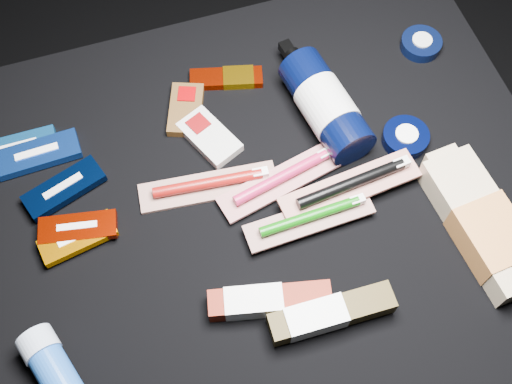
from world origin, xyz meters
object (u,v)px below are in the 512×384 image
object	(u,v)px
bodywash_bottle	(484,226)
toothpaste_carton_red	(264,301)
deodorant_stick	(54,371)
lotion_bottle	(326,105)

from	to	relation	value
bodywash_bottle	toothpaste_carton_red	size ratio (longest dim) A/B	1.41
toothpaste_carton_red	deodorant_stick	bearing A→B (deg)	-165.88
lotion_bottle	deodorant_stick	size ratio (longest dim) A/B	1.85
bodywash_bottle	deodorant_stick	world-z (taller)	same
lotion_bottle	bodywash_bottle	world-z (taller)	lotion_bottle
lotion_bottle	deodorant_stick	world-z (taller)	lotion_bottle
deodorant_stick	lotion_bottle	bearing A→B (deg)	11.28
bodywash_bottle	deodorant_stick	xyz separation A→B (m)	(-0.65, -0.01, 0.00)
bodywash_bottle	toothpaste_carton_red	bearing A→B (deg)	176.08
bodywash_bottle	lotion_bottle	bearing A→B (deg)	114.60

